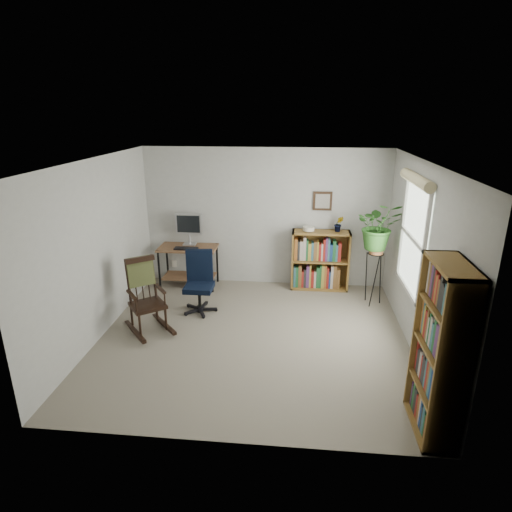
# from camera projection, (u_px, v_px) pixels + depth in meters

# --- Properties ---
(floor) EXTENTS (4.20, 4.00, 0.00)m
(floor) POSITION_uv_depth(u_px,v_px,m) (253.00, 337.00, 5.93)
(floor) COLOR gray
(floor) RESTS_ON ground
(ceiling) EXTENTS (4.20, 4.00, 0.00)m
(ceiling) POSITION_uv_depth(u_px,v_px,m) (253.00, 161.00, 5.15)
(ceiling) COLOR silver
(ceiling) RESTS_ON ground
(wall_back) EXTENTS (4.20, 0.00, 2.40)m
(wall_back) POSITION_uv_depth(u_px,v_px,m) (265.00, 218.00, 7.42)
(wall_back) COLOR #B7B8B3
(wall_back) RESTS_ON ground
(wall_front) EXTENTS (4.20, 0.00, 2.40)m
(wall_front) POSITION_uv_depth(u_px,v_px,m) (228.00, 330.00, 3.66)
(wall_front) COLOR #B7B8B3
(wall_front) RESTS_ON ground
(wall_left) EXTENTS (0.00, 4.00, 2.40)m
(wall_left) POSITION_uv_depth(u_px,v_px,m) (98.00, 250.00, 5.73)
(wall_left) COLOR #B7B8B3
(wall_left) RESTS_ON ground
(wall_right) EXTENTS (0.00, 4.00, 2.40)m
(wall_right) POSITION_uv_depth(u_px,v_px,m) (420.00, 260.00, 5.34)
(wall_right) COLOR #B7B8B3
(wall_right) RESTS_ON ground
(window) EXTENTS (0.12, 1.20, 1.50)m
(window) POSITION_uv_depth(u_px,v_px,m) (412.00, 238.00, 5.56)
(window) COLOR silver
(window) RESTS_ON wall_right
(desk) EXTENTS (1.01, 0.55, 0.72)m
(desk) POSITION_uv_depth(u_px,v_px,m) (189.00, 267.00, 7.53)
(desk) COLOR brown
(desk) RESTS_ON floor
(monitor) EXTENTS (0.46, 0.16, 0.56)m
(monitor) POSITION_uv_depth(u_px,v_px,m) (189.00, 229.00, 7.46)
(monitor) COLOR #AEAEB2
(monitor) RESTS_ON desk
(keyboard) EXTENTS (0.40, 0.15, 0.02)m
(keyboard) POSITION_uv_depth(u_px,v_px,m) (186.00, 248.00, 7.30)
(keyboard) COLOR black
(keyboard) RESTS_ON desk
(office_chair) EXTENTS (0.59, 0.59, 0.97)m
(office_chair) POSITION_uv_depth(u_px,v_px,m) (199.00, 283.00, 6.51)
(office_chair) COLOR black
(office_chair) RESTS_ON floor
(rocking_chair) EXTENTS (1.00, 1.07, 1.07)m
(rocking_chair) POSITION_uv_depth(u_px,v_px,m) (147.00, 296.00, 5.94)
(rocking_chair) COLOR black
(rocking_chair) RESTS_ON floor
(low_bookshelf) EXTENTS (0.98, 0.33, 1.04)m
(low_bookshelf) POSITION_uv_depth(u_px,v_px,m) (320.00, 260.00, 7.38)
(low_bookshelf) COLOR olive
(low_bookshelf) RESTS_ON floor
(tall_bookshelf) EXTENTS (0.32, 0.76, 1.73)m
(tall_bookshelf) POSITION_uv_depth(u_px,v_px,m) (440.00, 351.00, 3.96)
(tall_bookshelf) COLOR olive
(tall_bookshelf) RESTS_ON floor
(plant_stand) EXTENTS (0.29, 0.29, 1.00)m
(plant_stand) POSITION_uv_depth(u_px,v_px,m) (374.00, 275.00, 6.79)
(plant_stand) COLOR black
(plant_stand) RESTS_ON floor
(spider_plant) EXTENTS (1.69, 1.88, 1.46)m
(spider_plant) POSITION_uv_depth(u_px,v_px,m) (381.00, 203.00, 6.41)
(spider_plant) COLOR #2C6222
(spider_plant) RESTS_ON plant_stand
(potted_plant_small) EXTENTS (0.13, 0.24, 0.11)m
(potted_plant_small) POSITION_uv_depth(u_px,v_px,m) (338.00, 229.00, 7.18)
(potted_plant_small) COLOR #2C6222
(potted_plant_small) RESTS_ON low_bookshelf
(framed_picture) EXTENTS (0.32, 0.04, 0.32)m
(framed_picture) POSITION_uv_depth(u_px,v_px,m) (323.00, 201.00, 7.19)
(framed_picture) COLOR black
(framed_picture) RESTS_ON wall_back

